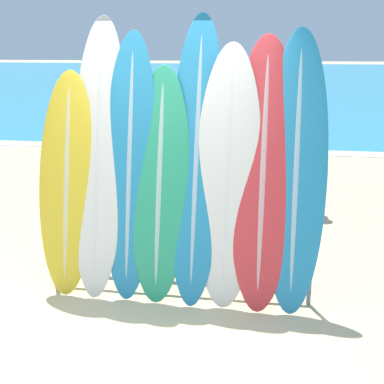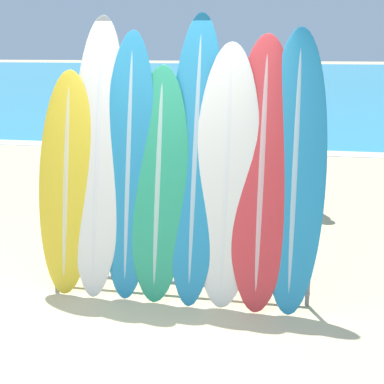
{
  "view_description": "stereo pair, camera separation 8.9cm",
  "coord_description": "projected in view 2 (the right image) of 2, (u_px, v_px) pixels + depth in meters",
  "views": [
    {
      "loc": [
        1.21,
        -3.8,
        2.28
      ],
      "look_at": [
        0.31,
        1.55,
        0.79
      ],
      "focal_mm": 50.0,
      "sensor_mm": 36.0,
      "label": 1
    },
    {
      "loc": [
        1.3,
        -3.78,
        2.28
      ],
      "look_at": [
        0.31,
        1.55,
        0.79
      ],
      "focal_mm": 50.0,
      "sensor_mm": 36.0,
      "label": 2
    }
  ],
  "objects": [
    {
      "name": "surfboard_slot_5",
      "position": [
        226.0,
        176.0,
        4.75
      ],
      "size": [
        0.6,
        0.61,
        2.32
      ],
      "color": "silver",
      "rests_on": "ground_plane"
    },
    {
      "name": "surfboard_rack",
      "position": [
        176.0,
        252.0,
        4.96
      ],
      "size": [
        2.47,
        0.04,
        0.78
      ],
      "color": "slate",
      "rests_on": "ground_plane"
    },
    {
      "name": "ocean_water",
      "position": [
        276.0,
        77.0,
        39.78
      ],
      "size": [
        120.0,
        60.0,
        0.01
      ],
      "color": "teal",
      "rests_on": "ground_plane"
    },
    {
      "name": "surfboard_slot_3",
      "position": [
        158.0,
        184.0,
        4.86
      ],
      "size": [
        0.56,
        0.57,
        2.13
      ],
      "color": "#289E70",
      "rests_on": "ground_plane"
    },
    {
      "name": "surfboard_slot_2",
      "position": [
        129.0,
        166.0,
        4.9
      ],
      "size": [
        0.51,
        0.58,
        2.43
      ],
      "color": "teal",
      "rests_on": "ground_plane"
    },
    {
      "name": "surfboard_slot_0",
      "position": [
        67.0,
        183.0,
        5.01
      ],
      "size": [
        0.57,
        0.52,
        2.08
      ],
      "color": "yellow",
      "rests_on": "ground_plane"
    },
    {
      "name": "person_near_water",
      "position": [
        111.0,
        141.0,
        8.25
      ],
      "size": [
        0.23,
        0.27,
        1.56
      ],
      "rotation": [
        0.0,
        0.0,
        1.12
      ],
      "color": "#846047",
      "rests_on": "ground_plane"
    },
    {
      "name": "person_mid_beach",
      "position": [
        305.0,
        141.0,
        7.57
      ],
      "size": [
        0.24,
        0.3,
        1.78
      ],
      "rotation": [
        0.0,
        0.0,
        1.37
      ],
      "color": "tan",
      "rests_on": "ground_plane"
    },
    {
      "name": "surfboard_slot_7",
      "position": [
        295.0,
        171.0,
        4.66
      ],
      "size": [
        0.54,
        0.71,
        2.45
      ],
      "color": "teal",
      "rests_on": "ground_plane"
    },
    {
      "name": "ground_plane",
      "position": [
        121.0,
        331.0,
        4.42
      ],
      "size": [
        160.0,
        160.0,
        0.0
      ],
      "primitive_type": "plane",
      "color": "#CCB789"
    },
    {
      "name": "surfboard_slot_1",
      "position": [
        98.0,
        157.0,
        4.96
      ],
      "size": [
        0.53,
        0.69,
        2.57
      ],
      "color": "silver",
      "rests_on": "ground_plane"
    },
    {
      "name": "surfboard_slot_6",
      "position": [
        262.0,
        173.0,
        4.71
      ],
      "size": [
        0.59,
        0.73,
        2.4
      ],
      "color": "red",
      "rests_on": "ground_plane"
    },
    {
      "name": "surfboard_slot_4",
      "position": [
        195.0,
        159.0,
        4.81
      ],
      "size": [
        0.51,
        0.75,
        2.58
      ],
      "color": "teal",
      "rests_on": "ground_plane"
    }
  ]
}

